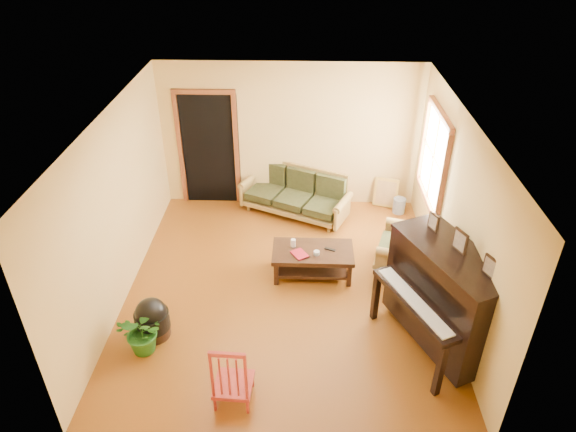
{
  "coord_description": "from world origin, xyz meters",
  "views": [
    {
      "loc": [
        0.23,
        -5.8,
        4.85
      ],
      "look_at": [
        0.04,
        0.2,
        1.1
      ],
      "focal_mm": 32.0,
      "sensor_mm": 36.0,
      "label": 1
    }
  ],
  "objects_px": {
    "footstool": "(153,322)",
    "potted_plant": "(144,332)",
    "sofa": "(295,194)",
    "ceramic_crock": "(399,206)",
    "coffee_table": "(313,262)",
    "armchair": "(403,244)",
    "piano": "(444,299)",
    "red_chair": "(232,370)"
  },
  "relations": [
    {
      "from": "piano",
      "to": "potted_plant",
      "type": "distance_m",
      "value": 3.7
    },
    {
      "from": "sofa",
      "to": "piano",
      "type": "distance_m",
      "value": 3.59
    },
    {
      "from": "potted_plant",
      "to": "piano",
      "type": "bearing_deg",
      "value": 4.46
    },
    {
      "from": "sofa",
      "to": "ceramic_crock",
      "type": "xyz_separation_m",
      "value": [
        1.88,
        0.11,
        -0.27
      ]
    },
    {
      "from": "armchair",
      "to": "coffee_table",
      "type": "bearing_deg",
      "value": -154.31
    },
    {
      "from": "armchair",
      "to": "potted_plant",
      "type": "relative_size",
      "value": 1.4
    },
    {
      "from": "footstool",
      "to": "ceramic_crock",
      "type": "distance_m",
      "value": 4.82
    },
    {
      "from": "footstool",
      "to": "red_chair",
      "type": "xyz_separation_m",
      "value": [
        1.16,
        -0.96,
        0.24
      ]
    },
    {
      "from": "potted_plant",
      "to": "ceramic_crock",
      "type": "bearing_deg",
      "value": 43.2
    },
    {
      "from": "ceramic_crock",
      "to": "armchair",
      "type": "bearing_deg",
      "value": -97.84
    },
    {
      "from": "footstool",
      "to": "ceramic_crock",
      "type": "relative_size",
      "value": 1.6
    },
    {
      "from": "footstool",
      "to": "piano",
      "type": "bearing_deg",
      "value": 0.21
    },
    {
      "from": "coffee_table",
      "to": "potted_plant",
      "type": "relative_size",
      "value": 1.89
    },
    {
      "from": "armchair",
      "to": "ceramic_crock",
      "type": "xyz_separation_m",
      "value": [
        0.22,
        1.63,
        -0.3
      ]
    },
    {
      "from": "armchair",
      "to": "piano",
      "type": "xyz_separation_m",
      "value": [
        0.23,
        -1.52,
        0.26
      ]
    },
    {
      "from": "armchair",
      "to": "red_chair",
      "type": "distance_m",
      "value": 3.36
    },
    {
      "from": "armchair",
      "to": "potted_plant",
      "type": "distance_m",
      "value": 3.88
    },
    {
      "from": "sofa",
      "to": "red_chair",
      "type": "distance_m",
      "value": 4.06
    },
    {
      "from": "sofa",
      "to": "ceramic_crock",
      "type": "relative_size",
      "value": 6.84
    },
    {
      "from": "coffee_table",
      "to": "red_chair",
      "type": "xyz_separation_m",
      "value": [
        -0.9,
        -2.29,
        0.24
      ]
    },
    {
      "from": "ceramic_crock",
      "to": "coffee_table",
      "type": "bearing_deg",
      "value": -130.69
    },
    {
      "from": "coffee_table",
      "to": "footstool",
      "type": "height_order",
      "value": "coffee_table"
    },
    {
      "from": "sofa",
      "to": "coffee_table",
      "type": "relative_size",
      "value": 1.59
    },
    {
      "from": "coffee_table",
      "to": "footstool",
      "type": "distance_m",
      "value": 2.46
    },
    {
      "from": "sofa",
      "to": "potted_plant",
      "type": "xyz_separation_m",
      "value": [
        -1.78,
        -3.33,
        -0.09
      ]
    },
    {
      "from": "red_chair",
      "to": "ceramic_crock",
      "type": "distance_m",
      "value": 4.82
    },
    {
      "from": "sofa",
      "to": "armchair",
      "type": "distance_m",
      "value": 2.25
    },
    {
      "from": "coffee_table",
      "to": "piano",
      "type": "xyz_separation_m",
      "value": [
        1.58,
        -1.32,
        0.48
      ]
    },
    {
      "from": "sofa",
      "to": "ceramic_crock",
      "type": "distance_m",
      "value": 1.9
    },
    {
      "from": "footstool",
      "to": "potted_plant",
      "type": "xyz_separation_m",
      "value": [
        -0.03,
        -0.27,
        0.1
      ]
    },
    {
      "from": "armchair",
      "to": "ceramic_crock",
      "type": "relative_size",
      "value": 3.17
    },
    {
      "from": "red_chair",
      "to": "ceramic_crock",
      "type": "bearing_deg",
      "value": 62.2
    },
    {
      "from": "coffee_table",
      "to": "ceramic_crock",
      "type": "xyz_separation_m",
      "value": [
        1.57,
        1.83,
        -0.08
      ]
    },
    {
      "from": "armchair",
      "to": "sofa",
      "type": "bearing_deg",
      "value": 154.64
    },
    {
      "from": "sofa",
      "to": "armchair",
      "type": "xyz_separation_m",
      "value": [
        1.65,
        -1.52,
        0.03
      ]
    },
    {
      "from": "ceramic_crock",
      "to": "piano",
      "type": "bearing_deg",
      "value": -89.87
    },
    {
      "from": "footstool",
      "to": "sofa",
      "type": "bearing_deg",
      "value": 60.13
    },
    {
      "from": "piano",
      "to": "coffee_table",
      "type": "bearing_deg",
      "value": 115.18
    },
    {
      "from": "sofa",
      "to": "potted_plant",
      "type": "distance_m",
      "value": 3.78
    },
    {
      "from": "sofa",
      "to": "coffee_table",
      "type": "bearing_deg",
      "value": -54.97
    },
    {
      "from": "piano",
      "to": "red_chair",
      "type": "xyz_separation_m",
      "value": [
        -2.48,
        -0.97,
        -0.25
      ]
    },
    {
      "from": "armchair",
      "to": "potted_plant",
      "type": "height_order",
      "value": "armchair"
    }
  ]
}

